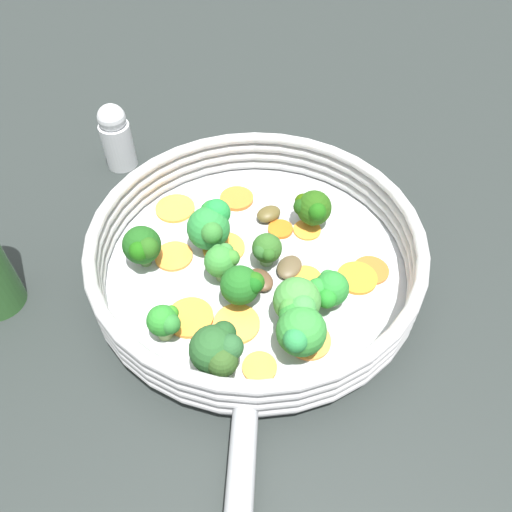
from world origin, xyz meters
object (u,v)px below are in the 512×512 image
(broccoli_floret_8, at_px, (165,321))
(carrot_slice_4, at_px, (371,270))
(broccoli_floret_7, at_px, (243,285))
(carrot_slice_11, at_px, (174,256))
(carrot_slice_8, at_px, (260,367))
(carrot_slice_6, at_px, (190,317))
(salt_shaker, at_px, (116,137))
(broccoli_floret_4, at_px, (299,329))
(broccoli_floret_1, at_px, (211,224))
(mushroom_piece_2, at_px, (260,280))
(carrot_slice_10, at_px, (175,208))
(carrot_slice_1, at_px, (309,340))
(skillet, at_px, (256,268))
(carrot_slice_5, at_px, (357,278))
(broccoli_floret_0, at_px, (222,260))
(broccoli_floret_6, at_px, (142,246))
(broccoli_floret_5, at_px, (267,250))
(broccoli_floret_3, at_px, (297,303))
(carrot_slice_2, at_px, (224,248))
(broccoli_floret_10, at_px, (218,350))
(carrot_slice_7, at_px, (306,279))
(carrot_slice_9, at_px, (236,324))
(broccoli_floret_9, at_px, (327,291))
(carrot_slice_12, at_px, (307,230))
(broccoli_floret_2, at_px, (312,208))
(mushroom_piece_0, at_px, (269,214))
(mushroom_piece_1, at_px, (289,267))
(carrot_slice_0, at_px, (237,199))

(broccoli_floret_8, bearing_deg, carrot_slice_4, 53.97)
(broccoli_floret_7, bearing_deg, carrot_slice_11, 174.60)
(carrot_slice_4, relative_size, carrot_slice_8, 1.19)
(carrot_slice_6, xyz_separation_m, salt_shaker, (-0.24, 0.15, 0.03))
(carrot_slice_6, height_order, broccoli_floret_4, broccoli_floret_4)
(broccoli_floret_1, height_order, mushroom_piece_2, broccoli_floret_1)
(carrot_slice_6, xyz_separation_m, carrot_slice_10, (-0.11, 0.11, -0.00))
(carrot_slice_1, height_order, broccoli_floret_1, broccoli_floret_1)
(broccoli_floret_4, bearing_deg, skillet, 143.72)
(carrot_slice_5, relative_size, broccoli_floret_0, 0.99)
(carrot_slice_5, distance_m, carrot_slice_10, 0.23)
(broccoli_floret_1, distance_m, mushroom_piece_2, 0.08)
(carrot_slice_11, relative_size, broccoli_floret_8, 1.07)
(broccoli_floret_6, xyz_separation_m, broccoli_floret_7, (0.12, 0.02, -0.00))
(broccoli_floret_7, bearing_deg, broccoli_floret_1, 147.27)
(carrot_slice_1, relative_size, broccoli_floret_5, 1.10)
(carrot_slice_8, distance_m, broccoli_floret_3, 0.07)
(broccoli_floret_7, bearing_deg, carrot_slice_1, -2.20)
(carrot_slice_1, height_order, broccoli_floret_4, broccoli_floret_4)
(skillet, xyz_separation_m, broccoli_floret_0, (-0.02, -0.03, 0.03))
(carrot_slice_2, distance_m, broccoli_floret_10, 0.15)
(broccoli_floret_8, xyz_separation_m, mushroom_piece_2, (0.04, 0.10, -0.02))
(carrot_slice_7, distance_m, broccoli_floret_6, 0.18)
(carrot_slice_4, bearing_deg, carrot_slice_2, -158.41)
(carrot_slice_9, bearing_deg, mushroom_piece_2, 98.72)
(broccoli_floret_3, relative_size, broccoli_floret_9, 1.34)
(carrot_slice_1, xyz_separation_m, carrot_slice_10, (-0.22, 0.07, 0.00))
(broccoli_floret_7, bearing_deg, skillet, 108.73)
(carrot_slice_12, bearing_deg, broccoli_floret_3, -66.04)
(broccoli_floret_3, bearing_deg, carrot_slice_6, -148.79)
(carrot_slice_5, bearing_deg, broccoli_floret_2, 151.04)
(broccoli_floret_9, height_order, mushroom_piece_2, broccoli_floret_9)
(broccoli_floret_0, bearing_deg, carrot_slice_6, -86.28)
(salt_shaker, bearing_deg, broccoli_floret_3, -16.93)
(broccoli_floret_9, bearing_deg, broccoli_floret_2, 126.38)
(broccoli_floret_2, distance_m, broccoli_floret_10, 0.21)
(carrot_slice_7, bearing_deg, broccoli_floret_0, -150.43)
(broccoli_floret_5, bearing_deg, broccoli_floret_6, -145.90)
(broccoli_floret_5, relative_size, mushroom_piece_2, 1.21)
(mushroom_piece_2, bearing_deg, skillet, 133.10)
(carrot_slice_6, xyz_separation_m, broccoli_floret_5, (0.02, 0.10, 0.02))
(broccoli_floret_7, xyz_separation_m, mushroom_piece_0, (-0.04, 0.12, -0.02))
(carrot_slice_2, distance_m, carrot_slice_5, 0.15)
(mushroom_piece_0, height_order, mushroom_piece_1, mushroom_piece_0)
(carrot_slice_5, height_order, broccoli_floret_7, broccoli_floret_7)
(broccoli_floret_4, bearing_deg, broccoli_floret_0, 163.22)
(carrot_slice_0, distance_m, mushroom_piece_0, 0.05)
(carrot_slice_6, distance_m, carrot_slice_10, 0.16)
(carrot_slice_8, relative_size, broccoli_floret_1, 0.58)
(carrot_slice_2, bearing_deg, carrot_slice_9, -47.51)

